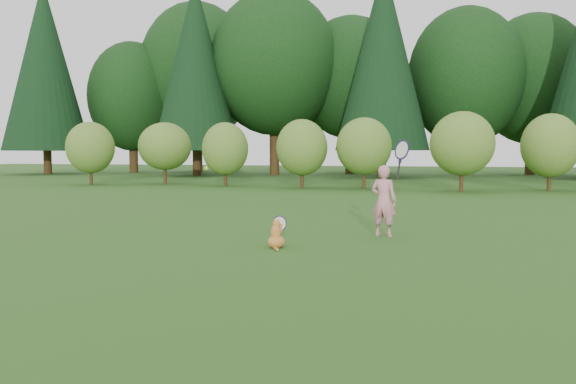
% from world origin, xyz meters
% --- Properties ---
extents(ground, '(100.00, 100.00, 0.00)m').
position_xyz_m(ground, '(0.00, 0.00, 0.00)').
color(ground, '#265217').
rests_on(ground, ground).
extents(shrub_row, '(28.00, 3.00, 2.80)m').
position_xyz_m(shrub_row, '(0.00, 13.00, 1.40)').
color(shrub_row, '#447023').
rests_on(shrub_row, ground).
extents(woodland_backdrop, '(48.00, 10.00, 15.00)m').
position_xyz_m(woodland_backdrop, '(0.00, 23.00, 7.50)').
color(woodland_backdrop, black).
rests_on(woodland_backdrop, ground).
extents(child, '(0.70, 0.48, 1.74)m').
position_xyz_m(child, '(1.81, 0.86, 0.61)').
color(child, pink).
rests_on(child, ground).
extents(cat, '(0.29, 0.57, 0.57)m').
position_xyz_m(cat, '(0.45, -0.65, 0.21)').
color(cat, '#BE6524').
rests_on(cat, ground).
extents(tennis_ball, '(0.07, 0.07, 0.07)m').
position_xyz_m(tennis_ball, '(-1.31, 0.82, 1.09)').
color(tennis_ball, '#9BD318').
rests_on(tennis_ball, ground).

